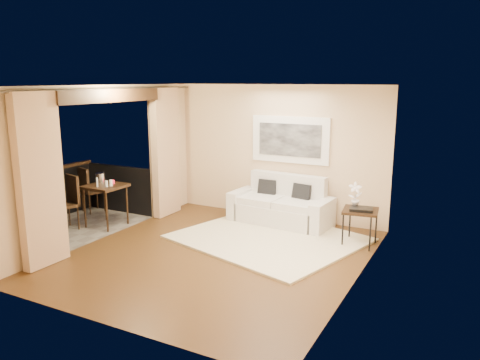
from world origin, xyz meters
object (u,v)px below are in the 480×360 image
Objects in this scene: ice_bucket at (101,178)px; bistro_table at (105,189)px; balcony_chair_near at (69,198)px; balcony_chair_far at (88,186)px; orchid at (355,195)px; sofa at (282,207)px; side_table at (360,213)px.

bistro_table is at bearing -23.38° from ice_bucket.
bistro_table is 0.79× the size of balcony_chair_near.
bistro_table is 0.83× the size of balcony_chair_far.
ice_bucket is (-4.67, -1.22, 0.06)m from orchid.
bistro_table is at bearing 58.42° from balcony_chair_near.
bistro_table is at bearing -145.67° from sofa.
bistro_table is at bearing -165.52° from side_table.
ice_bucket reaches higher than balcony_chair_far.
sofa is 2.51× the size of bistro_table.
balcony_chair_near is (-5.12, -1.65, 0.03)m from side_table.
side_table is 3.26× the size of ice_bucket.
ice_bucket reaches higher than sofa.
sofa is 2.09× the size of balcony_chair_far.
bistro_table is 1.15m from balcony_chair_far.
sofa is 3.59m from ice_bucket.
bistro_table is at bearing 170.67° from balcony_chair_far.
balcony_chair_near reaches higher than sofa.
ice_bucket is (-3.13, -1.65, 0.57)m from sofa.
sofa is 10.21× the size of ice_bucket.
sofa reaches higher than side_table.
balcony_chair_near is (-0.50, -0.45, -0.13)m from bistro_table.
balcony_chair_near is at bearing 135.84° from balcony_chair_far.
balcony_chair_near is (0.50, -0.99, 0.03)m from balcony_chair_far.
ice_bucket is at bearing 156.62° from bistro_table.
balcony_chair_far is at bearing -173.35° from side_table.
side_table is 0.67× the size of balcony_chair_far.
sofa is 3.13× the size of side_table.
balcony_chair_far reaches higher than side_table.
side_table is 1.48× the size of orchid.
bistro_table is 4.06× the size of ice_bucket.
side_table is at bearing -154.38° from balcony_chair_far.
bistro_table is (-4.49, -1.30, -0.12)m from orchid.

